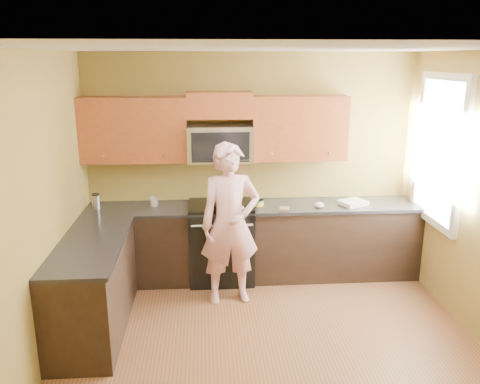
{
  "coord_description": "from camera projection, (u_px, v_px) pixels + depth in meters",
  "views": [
    {
      "loc": [
        -0.58,
        -3.86,
        2.64
      ],
      "look_at": [
        -0.2,
        1.3,
        1.2
      ],
      "focal_mm": 36.48,
      "sensor_mm": 36.0,
      "label": 1
    }
  ],
  "objects": [
    {
      "name": "floor",
      "position": [
        272.0,
        356.0,
        4.45
      ],
      "size": [
        4.0,
        4.0,
        0.0
      ],
      "primitive_type": "plane",
      "color": "brown",
      "rests_on": "ground"
    },
    {
      "name": "ceiling",
      "position": [
        278.0,
        48.0,
        3.73
      ],
      "size": [
        4.0,
        4.0,
        0.0
      ],
      "primitive_type": "plane",
      "rotation": [
        3.14,
        0.0,
        0.0
      ],
      "color": "white",
      "rests_on": "ground"
    },
    {
      "name": "wall_back",
      "position": [
        252.0,
        165.0,
        6.01
      ],
      "size": [
        4.0,
        0.0,
        4.0
      ],
      "primitive_type": "plane",
      "rotation": [
        1.57,
        0.0,
        0.0
      ],
      "color": "olive",
      "rests_on": "ground"
    },
    {
      "name": "wall_front",
      "position": [
        339.0,
        356.0,
        2.17
      ],
      "size": [
        4.0,
        0.0,
        4.0
      ],
      "primitive_type": "plane",
      "rotation": [
        -1.57,
        0.0,
        0.0
      ],
      "color": "olive",
      "rests_on": "ground"
    },
    {
      "name": "wall_left",
      "position": [
        31.0,
        221.0,
        3.95
      ],
      "size": [
        0.0,
        4.0,
        4.0
      ],
      "primitive_type": "plane",
      "rotation": [
        1.57,
        0.0,
        1.57
      ],
      "color": "olive",
      "rests_on": "ground"
    },
    {
      "name": "cabinet_back_run",
      "position": [
        254.0,
        243.0,
        5.97
      ],
      "size": [
        4.0,
        0.6,
        0.88
      ],
      "primitive_type": "cube",
      "color": "black",
      "rests_on": "floor"
    },
    {
      "name": "cabinet_left_run",
      "position": [
        93.0,
        288.0,
        4.79
      ],
      "size": [
        0.6,
        1.6,
        0.88
      ],
      "primitive_type": "cube",
      "color": "black",
      "rests_on": "floor"
    },
    {
      "name": "countertop_back",
      "position": [
        254.0,
        207.0,
        5.84
      ],
      "size": [
        4.0,
        0.62,
        0.04
      ],
      "primitive_type": "cube",
      "color": "black",
      "rests_on": "cabinet_back_run"
    },
    {
      "name": "countertop_left",
      "position": [
        91.0,
        245.0,
        4.67
      ],
      "size": [
        0.62,
        1.6,
        0.04
      ],
      "primitive_type": "cube",
      "color": "black",
      "rests_on": "cabinet_left_run"
    },
    {
      "name": "stove",
      "position": [
        221.0,
        242.0,
        5.91
      ],
      "size": [
        0.76,
        0.65,
        0.95
      ],
      "primitive_type": null,
      "color": "black",
      "rests_on": "floor"
    },
    {
      "name": "microwave",
      "position": [
        220.0,
        161.0,
        5.77
      ],
      "size": [
        0.76,
        0.4,
        0.42
      ],
      "primitive_type": null,
      "color": "silver",
      "rests_on": "wall_back"
    },
    {
      "name": "upper_cab_left",
      "position": [
        136.0,
        161.0,
        5.73
      ],
      "size": [
        1.22,
        0.33,
        0.75
      ],
      "primitive_type": null,
      "color": "brown",
      "rests_on": "wall_back"
    },
    {
      "name": "upper_cab_right",
      "position": [
        298.0,
        159.0,
        5.87
      ],
      "size": [
        1.12,
        0.33,
        0.75
      ],
      "primitive_type": null,
      "color": "brown",
      "rests_on": "wall_back"
    },
    {
      "name": "upper_cab_over_mw",
      "position": [
        219.0,
        105.0,
        5.63
      ],
      "size": [
        0.76,
        0.33,
        0.3
      ],
      "primitive_type": "cube",
      "color": "brown",
      "rests_on": "wall_back"
    },
    {
      "name": "window",
      "position": [
        440.0,
        151.0,
        5.31
      ],
      "size": [
        0.06,
        1.06,
        1.66
      ],
      "primitive_type": null,
      "color": "white",
      "rests_on": "wall_right"
    },
    {
      "name": "woman",
      "position": [
        230.0,
        224.0,
        5.26
      ],
      "size": [
        0.7,
        0.51,
        1.78
      ],
      "primitive_type": "imported",
      "rotation": [
        0.0,
        0.0,
        0.13
      ],
      "color": "pink",
      "rests_on": "floor"
    },
    {
      "name": "frying_pan",
      "position": [
        223.0,
        208.0,
        5.64
      ],
      "size": [
        0.33,
        0.52,
        0.07
      ],
      "primitive_type": null,
      "rotation": [
        0.0,
        0.0,
        0.08
      ],
      "color": "black",
      "rests_on": "stove"
    },
    {
      "name": "butter_tub",
      "position": [
        258.0,
        206.0,
        5.83
      ],
      "size": [
        0.15,
        0.15,
        0.09
      ],
      "primitive_type": null,
      "rotation": [
        0.0,
        0.0,
        0.14
      ],
      "color": "yellow",
      "rests_on": "countertop_back"
    },
    {
      "name": "toast_slice",
      "position": [
        285.0,
        208.0,
        5.69
      ],
      "size": [
        0.13,
        0.13,
        0.01
      ],
      "primitive_type": "cube",
      "rotation": [
        0.0,
        0.0,
        -0.17
      ],
      "color": "#B27F47",
      "rests_on": "countertop_back"
    },
    {
      "name": "napkin_a",
      "position": [
        239.0,
        208.0,
        5.63
      ],
      "size": [
        0.11,
        0.12,
        0.06
      ],
      "primitive_type": "ellipsoid",
      "rotation": [
        0.0,
        0.0,
        0.03
      ],
      "color": "silver",
      "rests_on": "countertop_back"
    },
    {
      "name": "napkin_b",
      "position": [
        319.0,
        205.0,
        5.73
      ],
      "size": [
        0.16,
        0.16,
        0.07
      ],
      "primitive_type": "ellipsoid",
      "rotation": [
        0.0,
        0.0,
        0.32
      ],
      "color": "silver",
      "rests_on": "countertop_back"
    },
    {
      "name": "dish_towel",
      "position": [
        353.0,
        203.0,
        5.86
      ],
      "size": [
        0.37,
        0.34,
        0.05
      ],
      "primitive_type": "cube",
      "rotation": [
        0.0,
        0.0,
        0.42
      ],
      "color": "white",
      "rests_on": "countertop_back"
    },
    {
      "name": "travel_mug",
      "position": [
        97.0,
        209.0,
        5.71
      ],
      "size": [
        0.09,
        0.09,
        0.18
      ],
      "primitive_type": null,
      "rotation": [
        0.0,
        0.0,
        -0.04
      ],
      "color": "silver",
      "rests_on": "countertop_back"
    },
    {
      "name": "glass_a",
      "position": [
        153.0,
        201.0,
        5.79
      ],
      "size": [
        0.09,
        0.09,
        0.12
      ],
      "primitive_type": "cylinder",
      "rotation": [
        0.0,
        0.0,
        0.36
      ],
      "color": "silver",
      "rests_on": "countertop_back"
    },
    {
      "name": "glass_b",
      "position": [
        155.0,
        201.0,
        5.78
      ],
      "size": [
        0.08,
        0.08,
        0.12
      ],
      "primitive_type": "cylinder",
      "rotation": [
        0.0,
        0.0,
        -0.16
      ],
      "color": "silver",
      "rests_on": "countertop_back"
    }
  ]
}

